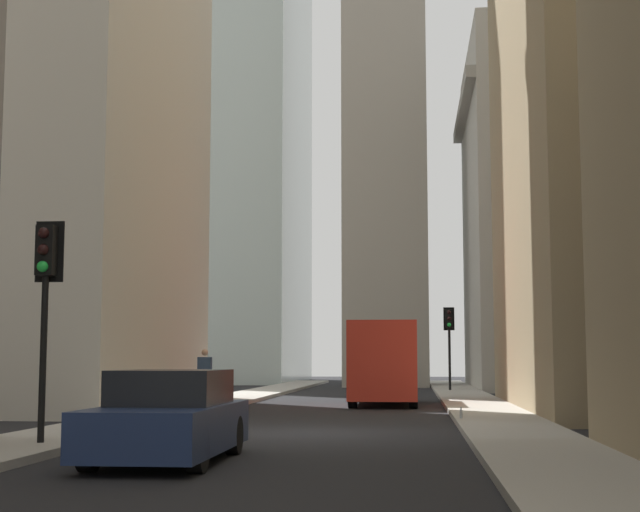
% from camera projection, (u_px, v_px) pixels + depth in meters
% --- Properties ---
extents(ground_plane, '(135.00, 135.00, 0.00)m').
position_uv_depth(ground_plane, '(303.00, 433.00, 20.54)').
color(ground_plane, black).
extents(sidewalk_right, '(90.00, 2.20, 0.14)m').
position_uv_depth(sidewalk_right, '(101.00, 428.00, 20.98)').
color(sidewalk_right, '#A8A399').
rests_on(sidewalk_right, ground_plane).
extents(sidewalk_left, '(90.00, 2.20, 0.14)m').
position_uv_depth(sidewalk_left, '(514.00, 431.00, 20.11)').
color(sidewalk_left, '#A8A399').
rests_on(sidewalk_left, ground_plane).
extents(building_left_far, '(14.35, 10.50, 18.70)m').
position_uv_depth(building_left_far, '(562.00, 217.00, 52.07)').
color(building_left_far, '#B7B2A5').
rests_on(building_left_far, ground_plane).
extents(church_spire, '(5.40, 5.40, 35.12)m').
position_uv_depth(church_spire, '(385.00, 81.00, 57.33)').
color(church_spire, gray).
rests_on(church_spire, ground_plane).
extents(delivery_truck, '(6.46, 2.25, 2.84)m').
position_uv_depth(delivery_truck, '(385.00, 363.00, 33.31)').
color(delivery_truck, red).
rests_on(delivery_truck, ground_plane).
extents(sedan_navy, '(4.30, 1.78, 1.42)m').
position_uv_depth(sedan_navy, '(169.00, 419.00, 14.74)').
color(sedan_navy, navy).
rests_on(sedan_navy, ground_plane).
extents(traffic_light_foreground, '(0.43, 0.52, 3.92)m').
position_uv_depth(traffic_light_foreground, '(45.00, 278.00, 16.85)').
color(traffic_light_foreground, black).
rests_on(traffic_light_foreground, sidewalk_right).
extents(traffic_light_midblock, '(0.43, 0.52, 3.93)m').
position_uv_depth(traffic_light_midblock, '(449.00, 329.00, 45.31)').
color(traffic_light_midblock, black).
rests_on(traffic_light_midblock, sidewalk_left).
extents(pedestrian, '(0.26, 0.44, 1.78)m').
position_uv_depth(pedestrian, '(205.00, 374.00, 30.84)').
color(pedestrian, '#473D33').
rests_on(pedestrian, sidewalk_right).
extents(discarded_bottle, '(0.07, 0.07, 0.27)m').
position_uv_depth(discarded_bottle, '(461.00, 414.00, 23.39)').
color(discarded_bottle, '#999EA3').
rests_on(discarded_bottle, sidewalk_left).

